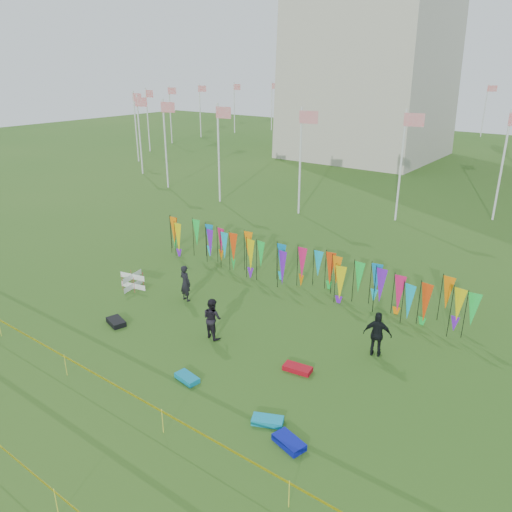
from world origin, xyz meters
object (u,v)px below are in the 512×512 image
Objects in this scene: person_left at (185,283)px; kite_bag_turquoise at (187,378)px; kite_bag_blue at (289,442)px; kite_bag_teal at (268,421)px; box_kite at (133,281)px; kite_bag_red at (298,369)px; person_right at (377,334)px; kite_bag_black at (116,322)px; person_mid at (212,318)px.

person_left is 1.91× the size of kite_bag_turquoise.
kite_bag_teal is (-1.11, 0.42, -0.01)m from kite_bag_blue.
person_left is (3.13, 0.69, 0.49)m from box_kite.
kite_bag_red reaches higher than kite_bag_turquoise.
box_kite is 0.79× the size of kite_bag_red.
person_right is (12.73, 1.64, 0.53)m from box_kite.
kite_bag_blue is (0.00, -6.32, -0.84)m from person_right.
kite_bag_blue is 1.19m from kite_bag_teal.
box_kite is 13.56m from kite_bag_blue.
kite_bag_blue is at bearing 158.36° from person_left.
box_kite is at bearing 128.29° from kite_bag_black.
person_mid is 1.87× the size of kite_bag_turquoise.
box_kite is at bearing 159.88° from kite_bag_teal.
kite_bag_turquoise is at bearing 177.89° from kite_bag_teal.
kite_bag_teal is at bearing 157.34° from person_left.
kite_bag_turquoise is (-4.86, -5.76, -0.85)m from person_right.
kite_bag_black is at bearing 170.63° from kite_bag_blue.
box_kite is at bearing -9.37° from person_right.
kite_bag_blue is 1.05× the size of kite_bag_black.
person_mid is 1.81× the size of kite_bag_black.
kite_bag_blue is at bearing -61.35° from kite_bag_red.
kite_bag_teal is (0.81, -3.09, -0.00)m from kite_bag_red.
person_mid is 4.64m from kite_bag_black.
person_right is 1.87× the size of kite_bag_teal.
person_mid is 6.80m from person_right.
kite_bag_teal is at bearing -20.12° from box_kite.
kite_bag_black is at bearing 85.33° from person_left.
person_mid is 1.72× the size of kite_bag_blue.
kite_bag_red is at bearing 174.01° from person_left.
kite_bag_red is (-1.92, 3.51, -0.01)m from kite_bag_blue.
person_right reaches higher than kite_bag_red.
kite_bag_red is (7.68, -1.85, -0.82)m from person_left.
person_mid reaches higher than kite_bag_black.
kite_bag_black is at bearing 172.06° from kite_bag_teal.
kite_bag_teal is at bearing 62.62° from person_right.
kite_bag_turquoise is at bearing -27.64° from box_kite.
box_kite is at bearing 159.83° from kite_bag_blue.
kite_bag_red is at bearing 12.00° from kite_bag_black.
kite_bag_blue is at bearing -9.37° from kite_bag_black.
person_left is 9.64m from person_right.
person_mid is at bearing -179.50° from kite_bag_red.
box_kite is 0.46× the size of person_left.
person_left is 11.03m from kite_bag_blue.
kite_bag_teal is (-1.11, -5.90, -0.85)m from person_right.
kite_bag_teal is at bearing 158.41° from person_mid.
kite_bag_blue is (9.60, -5.37, -0.81)m from person_left.
kite_bag_red is 3.20m from kite_bag_teal.
kite_bag_teal is (3.76, -0.14, 0.00)m from kite_bag_turquoise.
box_kite is at bearing 152.36° from kite_bag_turquoise.
kite_bag_red is 1.06× the size of kite_bag_teal.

